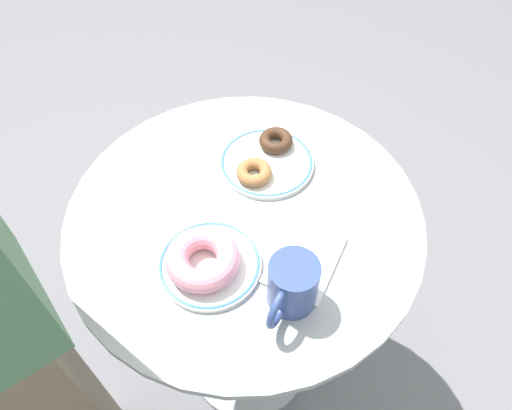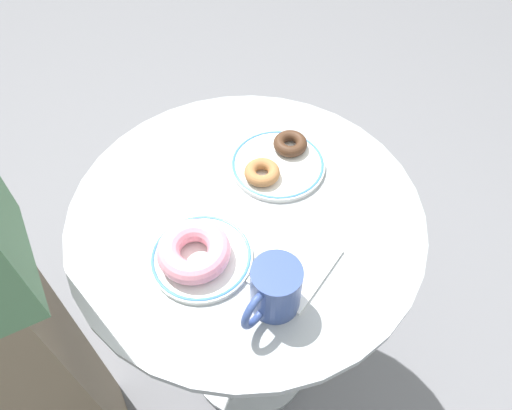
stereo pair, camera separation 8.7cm
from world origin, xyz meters
name	(u,v)px [view 2 (the right image)]	position (x,y,z in m)	size (l,w,h in m)	color
ground_plane	(250,359)	(0.00, 0.00, -0.01)	(7.00, 7.00, 0.02)	slate
cafe_table	(248,275)	(0.00, 0.00, 0.52)	(0.68, 0.68, 0.76)	#999EA3
plate_left	(202,257)	(-0.13, 0.00, 0.76)	(0.18, 0.18, 0.01)	white
plate_right	(278,164)	(0.13, 0.02, 0.76)	(0.19, 0.19, 0.01)	white
donut_pink_frosted	(194,251)	(-0.14, 0.01, 0.79)	(0.13, 0.13, 0.04)	pink
donut_chocolate	(290,144)	(0.18, 0.02, 0.78)	(0.07, 0.07, 0.02)	#422819
donut_cinnamon	(262,172)	(0.08, 0.02, 0.78)	(0.07, 0.07, 0.02)	#A36B3D
paper_napkin	(296,266)	(-0.05, -0.14, 0.76)	(0.15, 0.11, 0.01)	white
coffee_mug	(274,290)	(-0.13, -0.15, 0.81)	(0.13, 0.08, 0.10)	#334784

